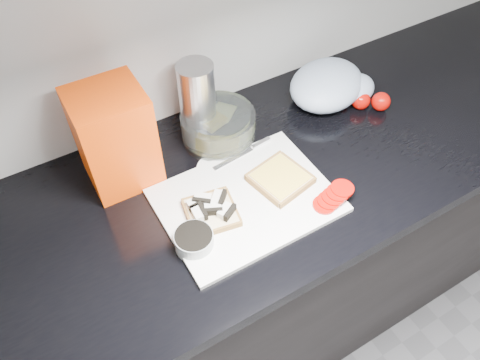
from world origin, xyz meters
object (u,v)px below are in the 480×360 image
object	(u,v)px
glass_bowl	(218,126)
bread_bag	(115,138)
steel_canister	(198,102)
cutting_board	(246,200)

from	to	relation	value
glass_bowl	bread_bag	size ratio (longest dim) A/B	0.77
glass_bowl	steel_canister	world-z (taller)	steel_canister
cutting_board	bread_bag	xyz separation A→B (m)	(-0.22, 0.23, 0.12)
glass_bowl	steel_canister	size ratio (longest dim) A/B	0.89
steel_canister	cutting_board	bearing A→B (deg)	-93.10
glass_bowl	bread_bag	xyz separation A→B (m)	(-0.27, 0.00, 0.09)
bread_bag	steel_canister	xyz separation A→B (m)	(0.23, 0.04, -0.02)
cutting_board	steel_canister	world-z (taller)	steel_canister
glass_bowl	cutting_board	bearing A→B (deg)	-102.31
glass_bowl	steel_canister	xyz separation A→B (m)	(-0.04, 0.04, 0.07)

